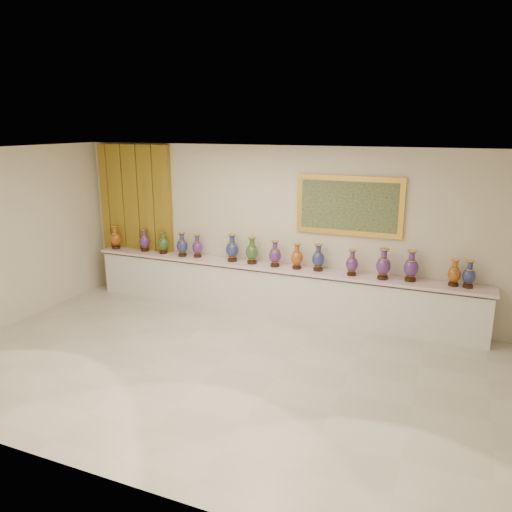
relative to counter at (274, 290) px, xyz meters
The scene contains 19 objects.
ground 2.31m from the counter, 90.00° to the right, with size 8.00×8.00×0.00m, color beige.
room 2.62m from the counter, behind, with size 8.00×8.00×8.00m.
counter is the anchor object (origin of this frame).
vase_0 3.49m from the counter, behind, with size 0.27×0.27×0.47m.
vase_1 2.84m from the counter, behind, with size 0.23×0.23×0.44m.
vase_2 2.42m from the counter, behind, with size 0.25×0.25×0.44m.
vase_3 1.99m from the counter, behind, with size 0.23×0.23×0.46m.
vase_4 1.70m from the counter, behind, with size 0.21×0.21×0.43m.
vase_5 1.08m from the counter, behind, with size 0.27×0.27×0.51m.
vase_6 0.81m from the counter, behind, with size 0.29×0.29×0.49m.
vase_7 0.67m from the counter, 59.03° to the right, with size 0.22×0.22×0.47m.
vase_8 0.79m from the counter, ahead, with size 0.27×0.27×0.45m.
vase_9 1.05m from the counter, ahead, with size 0.25×0.25×0.47m.
vase_10 1.54m from the counter, ahead, with size 0.21×0.21×0.44m.
vase_11 2.03m from the counter, ahead, with size 0.31×0.31×0.51m.
vase_12 2.44m from the counter, ahead, with size 0.29×0.29×0.51m.
vase_13 3.06m from the counter, ahead, with size 0.25×0.25×0.43m.
vase_14 3.27m from the counter, ahead, with size 0.26×0.26×0.43m.
label_card 2.23m from the counter, behind, with size 0.10×0.06×0.00m, color white.
Camera 1 is at (3.00, -5.77, 3.35)m, focal length 35.00 mm.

